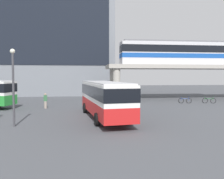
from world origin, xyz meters
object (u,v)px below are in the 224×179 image
pedestrian_walking_across (45,101)px  bicycle_green (209,101)px  bicycle_blue (185,101)px  station_building (56,43)px  bus_main (104,96)px  train (178,53)px

pedestrian_walking_across → bicycle_green: bearing=7.2°
bicycle_green → bicycle_blue: bearing=173.7°
bicycle_green → pedestrian_walking_across: size_ratio=0.96×
station_building → bus_main: size_ratio=2.02×
train → bus_main: bearing=-129.6°
station_building → train: bearing=-34.0°
bus_main → pedestrian_walking_across: size_ratio=6.46×
bicycle_green → bicycle_blue: 3.33m
train → bicycle_green: size_ratio=11.24×
train → pedestrian_walking_across: size_ratio=10.79×
station_building → pedestrian_walking_across: 25.10m
train → bicycle_green: bearing=-73.5°
train → bicycle_green: (1.88, -6.37, -7.08)m
station_building → pedestrian_walking_across: bearing=-87.2°
train → bus_main: 21.85m
bicycle_green → pedestrian_walking_across: pedestrian_walking_across is taller
train → bicycle_green: 9.71m
train → bus_main: train is taller
station_building → bicycle_green: 32.12m
bicycle_green → pedestrian_walking_across: bearing=-172.8°
bus_main → pedestrian_walking_across: bus_main is taller
train → bicycle_blue: (-1.42, -6.00, -7.08)m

